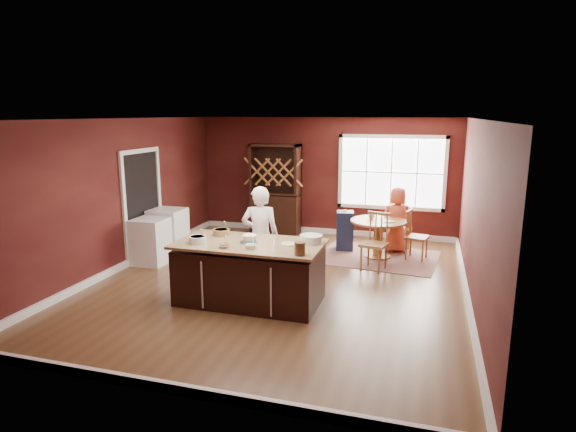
# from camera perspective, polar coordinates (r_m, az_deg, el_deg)

# --- Properties ---
(room_shell) EXTENTS (7.00, 7.00, 7.00)m
(room_shell) POSITION_cam_1_polar(r_m,az_deg,el_deg) (7.84, -0.94, 1.53)
(room_shell) COLOR brown
(room_shell) RESTS_ON ground
(window) EXTENTS (2.36, 0.10, 1.66)m
(window) POSITION_cam_1_polar(r_m,az_deg,el_deg) (10.93, 12.15, 5.06)
(window) COLOR white
(window) RESTS_ON room_shell
(doorway) EXTENTS (0.08, 1.26, 2.13)m
(doorway) POSITION_cam_1_polar(r_m,az_deg,el_deg) (9.71, -16.81, 1.11)
(doorway) COLOR white
(doorway) RESTS_ON room_shell
(kitchen_island) EXTENTS (2.17, 1.13, 0.92)m
(kitchen_island) POSITION_cam_1_polar(r_m,az_deg,el_deg) (7.26, -4.56, -6.83)
(kitchen_island) COLOR black
(kitchen_island) RESTS_ON ground
(dining_table) EXTENTS (1.09, 1.09, 0.75)m
(dining_table) POSITION_cam_1_polar(r_m,az_deg,el_deg) (9.56, 10.66, -1.76)
(dining_table) COLOR brown
(dining_table) RESTS_ON ground
(baker) EXTENTS (0.68, 0.52, 1.66)m
(baker) POSITION_cam_1_polar(r_m,az_deg,el_deg) (7.81, -3.30, -2.45)
(baker) COLOR white
(baker) RESTS_ON ground
(layer_cake) EXTENTS (0.29, 0.29, 0.12)m
(layer_cake) POSITION_cam_1_polar(r_m,az_deg,el_deg) (7.10, -4.57, -2.72)
(layer_cake) COLOR white
(layer_cake) RESTS_ON kitchen_island
(bowl_blue) EXTENTS (0.26, 0.26, 0.10)m
(bowl_blue) POSITION_cam_1_polar(r_m,az_deg,el_deg) (7.19, -10.65, -2.77)
(bowl_blue) COLOR white
(bowl_blue) RESTS_ON kitchen_island
(bowl_yellow) EXTENTS (0.26, 0.26, 0.10)m
(bowl_yellow) POSITION_cam_1_polar(r_m,az_deg,el_deg) (7.58, -7.91, -1.92)
(bowl_yellow) COLOR olive
(bowl_yellow) RESTS_ON kitchen_island
(bowl_pink) EXTENTS (0.15, 0.15, 0.06)m
(bowl_pink) POSITION_cam_1_polar(r_m,az_deg,el_deg) (6.88, -7.59, -3.52)
(bowl_pink) COLOR silver
(bowl_pink) RESTS_ON kitchen_island
(bowl_olive) EXTENTS (0.16, 0.16, 0.06)m
(bowl_olive) POSITION_cam_1_polar(r_m,az_deg,el_deg) (6.80, -4.44, -3.62)
(bowl_olive) COLOR #EEE8CF
(bowl_olive) RESTS_ON kitchen_island
(drinking_glass) EXTENTS (0.07, 0.07, 0.13)m
(drinking_glass) POSITION_cam_1_polar(r_m,az_deg,el_deg) (6.86, -1.43, -3.14)
(drinking_glass) COLOR white
(drinking_glass) RESTS_ON kitchen_island
(dinner_plate) EXTENTS (0.24, 0.24, 0.02)m
(dinner_plate) POSITION_cam_1_polar(r_m,az_deg,el_deg) (6.99, 0.12, -3.33)
(dinner_plate) COLOR beige
(dinner_plate) RESTS_ON kitchen_island
(white_tub) EXTENTS (0.33, 0.33, 0.11)m
(white_tub) POSITION_cam_1_polar(r_m,az_deg,el_deg) (7.08, 2.77, -2.73)
(white_tub) COLOR silver
(white_tub) RESTS_ON kitchen_island
(stoneware_crock) EXTENTS (0.15, 0.15, 0.18)m
(stoneware_crock) POSITION_cam_1_polar(r_m,az_deg,el_deg) (6.46, 1.41, -3.88)
(stoneware_crock) COLOR #492C1E
(stoneware_crock) RESTS_ON kitchen_island
(toy_figurine) EXTENTS (0.04, 0.04, 0.07)m
(toy_figurine) POSITION_cam_1_polar(r_m,az_deg,el_deg) (6.72, 0.90, -3.73)
(toy_figurine) COLOR yellow
(toy_figurine) RESTS_ON kitchen_island
(rug) EXTENTS (2.45, 1.99, 0.01)m
(rug) POSITION_cam_1_polar(r_m,az_deg,el_deg) (9.69, 10.54, -4.79)
(rug) COLOR brown
(rug) RESTS_ON ground
(chair_east) EXTENTS (0.47, 0.49, 0.98)m
(chair_east) POSITION_cam_1_polar(r_m,az_deg,el_deg) (9.60, 15.07, -2.18)
(chair_east) COLOR #96603B
(chair_east) RESTS_ON ground
(chair_south) EXTENTS (0.54, 0.52, 1.06)m
(chair_south) POSITION_cam_1_polar(r_m,az_deg,el_deg) (8.77, 10.17, -3.03)
(chair_south) COLOR brown
(chair_south) RESTS_ON ground
(chair_north) EXTENTS (0.53, 0.52, 0.93)m
(chair_north) POSITION_cam_1_polar(r_m,az_deg,el_deg) (10.27, 13.06, -1.31)
(chair_north) COLOR brown
(chair_north) RESTS_ON ground
(seated_woman) EXTENTS (0.73, 0.55, 1.34)m
(seated_woman) POSITION_cam_1_polar(r_m,az_deg,el_deg) (10.01, 12.79, -0.42)
(seated_woman) COLOR #C35033
(seated_woman) RESTS_ON ground
(high_chair) EXTENTS (0.41, 0.41, 0.85)m
(high_chair) POSITION_cam_1_polar(r_m,az_deg,el_deg) (10.01, 6.74, -1.65)
(high_chair) COLOR black
(high_chair) RESTS_ON ground
(toddler) EXTENTS (0.18, 0.14, 0.26)m
(toddler) POSITION_cam_1_polar(r_m,az_deg,el_deg) (9.93, 6.63, 0.52)
(toddler) COLOR #8CA5BF
(toddler) RESTS_ON high_chair
(table_plate) EXTENTS (0.21, 0.21, 0.02)m
(table_plate) POSITION_cam_1_polar(r_m,az_deg,el_deg) (9.41, 11.96, -0.64)
(table_plate) COLOR beige
(table_plate) RESTS_ON dining_table
(table_cup) EXTENTS (0.16, 0.16, 0.10)m
(table_cup) POSITION_cam_1_polar(r_m,az_deg,el_deg) (9.62, 9.87, -0.02)
(table_cup) COLOR white
(table_cup) RESTS_ON dining_table
(hutch) EXTENTS (1.15, 0.48, 2.10)m
(hutch) POSITION_cam_1_polar(r_m,az_deg,el_deg) (11.25, -1.49, 3.20)
(hutch) COLOR black
(hutch) RESTS_ON ground
(washer) EXTENTS (0.59, 0.58, 0.86)m
(washer) POSITION_cam_1_polar(r_m,az_deg,el_deg) (9.40, -15.97, -2.91)
(washer) COLOR silver
(washer) RESTS_ON ground
(dryer) EXTENTS (0.64, 0.62, 0.92)m
(dryer) POSITION_cam_1_polar(r_m,az_deg,el_deg) (9.92, -14.01, -1.84)
(dryer) COLOR silver
(dryer) RESTS_ON ground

